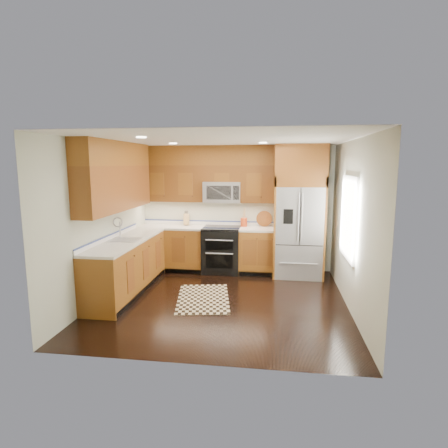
# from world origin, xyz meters

# --- Properties ---
(ground) EXTENTS (4.00, 4.00, 0.00)m
(ground) POSITION_xyz_m (0.00, 0.00, 0.00)
(ground) COLOR black
(ground) RESTS_ON ground
(wall_back) EXTENTS (4.00, 0.02, 2.60)m
(wall_back) POSITION_xyz_m (0.00, 2.00, 1.30)
(wall_back) COLOR #B5B7A4
(wall_back) RESTS_ON ground
(wall_left) EXTENTS (0.02, 4.00, 2.60)m
(wall_left) POSITION_xyz_m (-2.00, 0.00, 1.30)
(wall_left) COLOR #B5B7A4
(wall_left) RESTS_ON ground
(wall_right) EXTENTS (0.02, 4.00, 2.60)m
(wall_right) POSITION_xyz_m (2.00, 0.00, 1.30)
(wall_right) COLOR #B5B7A4
(wall_right) RESTS_ON ground
(window) EXTENTS (0.04, 1.10, 1.30)m
(window) POSITION_xyz_m (1.98, 0.20, 1.40)
(window) COLOR white
(window) RESTS_ON ground
(base_cabinets) EXTENTS (2.85, 3.00, 0.90)m
(base_cabinets) POSITION_xyz_m (-1.23, 0.90, 0.45)
(base_cabinets) COLOR brown
(base_cabinets) RESTS_ON ground
(countertop) EXTENTS (2.86, 3.01, 0.04)m
(countertop) POSITION_xyz_m (-1.09, 1.01, 0.92)
(countertop) COLOR silver
(countertop) RESTS_ON base_cabinets
(upper_cabinets) EXTENTS (2.85, 3.00, 1.15)m
(upper_cabinets) POSITION_xyz_m (-1.15, 1.09, 2.02)
(upper_cabinets) COLOR brown
(upper_cabinets) RESTS_ON ground
(range) EXTENTS (0.76, 0.67, 0.95)m
(range) POSITION_xyz_m (-0.25, 1.67, 0.47)
(range) COLOR black
(range) RESTS_ON ground
(microwave) EXTENTS (0.76, 0.40, 0.42)m
(microwave) POSITION_xyz_m (-0.25, 1.80, 1.66)
(microwave) COLOR #B2B2B7
(microwave) RESTS_ON ground
(refrigerator) EXTENTS (0.98, 0.75, 2.60)m
(refrigerator) POSITION_xyz_m (1.30, 1.63, 1.30)
(refrigerator) COLOR #B2B2B7
(refrigerator) RESTS_ON ground
(sink_faucet) EXTENTS (0.54, 0.44, 0.37)m
(sink_faucet) POSITION_xyz_m (-1.73, 0.23, 0.99)
(sink_faucet) COLOR #B2B2B7
(sink_faucet) RESTS_ON countertop
(rug) EXTENTS (1.07, 1.53, 0.01)m
(rug) POSITION_xyz_m (-0.33, 0.06, 0.01)
(rug) COLOR black
(rug) RESTS_ON ground
(knife_block) EXTENTS (0.13, 0.17, 0.31)m
(knife_block) POSITION_xyz_m (-1.04, 1.87, 1.06)
(knife_block) COLOR #A48450
(knife_block) RESTS_ON countertop
(utensil_crock) EXTENTS (0.14, 0.14, 0.38)m
(utensil_crock) POSITION_xyz_m (0.19, 1.85, 1.07)
(utensil_crock) COLOR #B33A16
(utensil_crock) RESTS_ON countertop
(cutting_board) EXTENTS (0.36, 0.36, 0.02)m
(cutting_board) POSITION_xyz_m (0.61, 1.94, 0.95)
(cutting_board) COLOR brown
(cutting_board) RESTS_ON countertop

